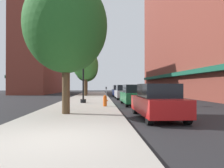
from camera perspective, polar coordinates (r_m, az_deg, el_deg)
name	(u,v)px	position (r m, az deg, el deg)	size (l,w,h in m)	color
ground_plane	(123,99)	(23.72, 3.17, -4.29)	(90.00, 90.00, 0.00)	#232326
sidewalk_slab	(89,98)	(24.59, -6.43, -4.01)	(4.80, 50.00, 0.12)	#A8A399
building_right_brick	(197,9)	(32.62, 22.97, 19.02)	(6.80, 40.00, 24.94)	brown
building_far_background	(41,53)	(44.78, -19.57, 8.43)	(6.80, 18.00, 17.02)	brown
lamppost	(83,67)	(17.30, -8.17, 4.93)	(0.48, 0.48, 5.90)	black
fire_hydrant	(105,101)	(14.23, -1.99, -4.72)	(0.33, 0.26, 0.79)	#E05614
parking_meter_near	(106,91)	(24.29, -1.62, -1.96)	(0.14, 0.09, 1.31)	slate
parking_meter_far	(106,91)	(25.48, -1.71, -1.89)	(0.14, 0.09, 1.31)	slate
tree_near	(66,26)	(11.14, -12.90, 15.77)	(4.30, 4.30, 7.05)	#4C3823
tree_mid	(86,69)	(33.86, -7.29, 4.37)	(3.86, 3.86, 6.56)	#422D1E
tree_far	(86,65)	(29.41, -7.53, 5.34)	(3.70, 3.70, 6.59)	#4C3823
car_red	(157,102)	(9.89, 12.69, -4.89)	(1.80, 4.30, 1.66)	black
car_green	(134,95)	(16.34, 6.20, -3.16)	(1.80, 4.30, 1.66)	black
car_silver	(123,92)	(23.48, 3.23, -2.35)	(1.80, 4.30, 1.66)	black
car_blue	(119,91)	(29.08, 1.92, -1.99)	(1.80, 4.30, 1.66)	black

